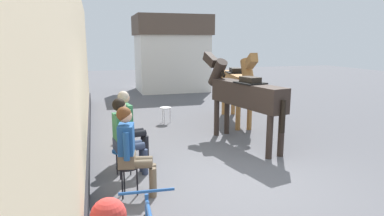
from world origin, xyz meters
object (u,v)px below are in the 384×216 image
Objects in this scene: saddled_horse_near at (243,94)px; saddled_horse_far at (237,83)px; seated_visitor_middle at (125,133)px; spare_stool_white at (166,109)px; seated_visitor_far at (129,122)px; seated_visitor_near at (131,147)px; satchel_bag at (120,140)px.

saddled_horse_near is 2.04m from saddled_horse_far.
seated_visitor_middle is 0.47× the size of saddled_horse_near.
seated_visitor_middle is 3.90m from spare_stool_white.
seated_visitor_far is 2.66m from saddled_horse_near.
seated_visitor_far is 0.47× the size of saddled_horse_far.
saddled_horse_far reaches higher than seated_visitor_middle.
seated_visitor_near is at bearing -131.59° from saddled_horse_far.
saddled_horse_near is 6.43× the size of spare_stool_white.
saddled_horse_far is at bearing -14.27° from spare_stool_white.
saddled_horse_far reaches higher than spare_stool_white.
seated_visitor_near is 4.64m from spare_stool_white.
spare_stool_white is (1.46, 4.39, -0.38)m from seated_visitor_near.
seated_visitor_near is at bearing -144.29° from saddled_horse_near.
satchel_bag is at bearing 96.31° from seated_visitor_far.
seated_visitor_far is at bearing -145.64° from saddled_horse_far.
seated_visitor_far is at bearing 79.72° from seated_visitor_middle.
seated_visitor_far reaches higher than spare_stool_white.
seated_visitor_middle and seated_visitor_far have the same top height.
seated_visitor_near reaches higher than spare_stool_white.
saddled_horse_near reaches higher than spare_stool_white.
saddled_horse_near is 10.56× the size of satchel_bag.
seated_visitor_near is 1.62m from seated_visitor_far.
seated_visitor_middle is at bearing 134.68° from satchel_bag.
saddled_horse_far is at bearing 34.36° from seated_visitor_far.
seated_visitor_middle is at bearing 91.08° from seated_visitor_near.
saddled_horse_near is 3.01m from satchel_bag.
saddled_horse_far is 10.61× the size of satchel_bag.
saddled_horse_far is 3.79m from satchel_bag.
saddled_horse_near is at bearing -61.99° from spare_stool_white.
saddled_horse_far reaches higher than satchel_bag.
seated_visitor_middle is 3.02× the size of spare_stool_white.
saddled_horse_far is 2.19m from spare_stool_white.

